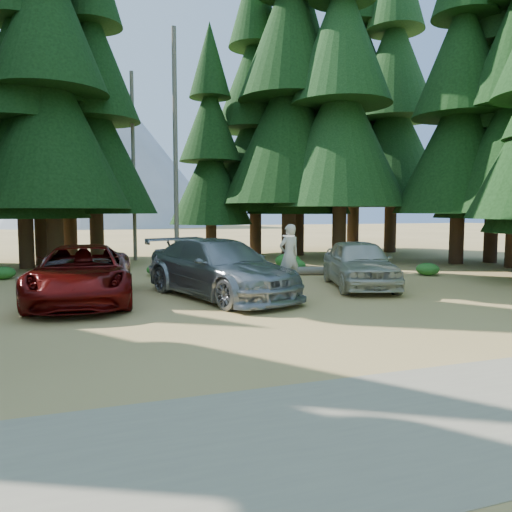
# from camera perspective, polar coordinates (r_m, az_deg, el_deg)

# --- Properties ---
(ground) EXTENTS (160.00, 160.00, 0.00)m
(ground) POSITION_cam_1_polar(r_m,az_deg,el_deg) (12.51, -0.77, -7.15)
(ground) COLOR #AF8B4A
(ground) RESTS_ON ground
(gravel_strip) EXTENTS (26.00, 3.50, 0.01)m
(gravel_strip) POSITION_cam_1_polar(r_m,az_deg,el_deg) (6.93, 17.34, -17.67)
(gravel_strip) COLOR gray
(gravel_strip) RESTS_ON ground
(forest_belt_north) EXTENTS (36.00, 7.00, 22.00)m
(forest_belt_north) POSITION_cam_1_polar(r_m,az_deg,el_deg) (27.01, -10.87, -0.60)
(forest_belt_north) COLOR black
(forest_belt_north) RESTS_ON ground
(snag_front) EXTENTS (0.24, 0.24, 12.00)m
(snag_front) POSITION_cam_1_polar(r_m,az_deg,el_deg) (26.72, -9.20, 12.26)
(snag_front) COLOR #72695B
(snag_front) RESTS_ON ground
(snag_back) EXTENTS (0.20, 0.20, 10.00)m
(snag_back) POSITION_cam_1_polar(r_m,az_deg,el_deg) (27.83, -13.83, 9.82)
(snag_back) COLOR #72695B
(snag_back) RESTS_ON ground
(mountain_peak) EXTENTS (48.00, 50.00, 28.00)m
(mountain_peak) POSITION_cam_1_polar(r_m,az_deg,el_deg) (100.35, -18.68, 10.63)
(mountain_peak) COLOR gray
(mountain_peak) RESTS_ON ground
(red_pickup) EXTENTS (3.22, 6.20, 1.67)m
(red_pickup) POSITION_cam_1_polar(r_m,az_deg,el_deg) (15.43, -19.23, -1.95)
(red_pickup) COLOR #550807
(red_pickup) RESTS_ON ground
(silver_minivan_center) EXTENTS (4.36, 6.66, 1.79)m
(silver_minivan_center) POSITION_cam_1_polar(r_m,az_deg,el_deg) (15.53, -4.16, -1.40)
(silver_minivan_center) COLOR #93969A
(silver_minivan_center) RESTS_ON ground
(silver_minivan_right) EXTENTS (3.39, 5.33, 1.69)m
(silver_minivan_right) POSITION_cam_1_polar(r_m,az_deg,el_deg) (17.82, 11.71, -0.82)
(silver_minivan_right) COLOR beige
(silver_minivan_right) RESTS_ON ground
(frisbee_player) EXTENTS (0.76, 0.57, 1.86)m
(frisbee_player) POSITION_cam_1_polar(r_m,az_deg,el_deg) (14.97, 3.81, 0.10)
(frisbee_player) COLOR beige
(frisbee_player) RESTS_ON ground
(log_left) EXTENTS (4.06, 1.80, 0.30)m
(log_left) POSITION_cam_1_polar(r_m,az_deg,el_deg) (20.59, -19.98, -2.17)
(log_left) COLOR #72695B
(log_left) RESTS_ON ground
(log_mid) EXTENTS (2.80, 1.99, 0.26)m
(log_mid) POSITION_cam_1_polar(r_m,az_deg,el_deg) (21.42, -5.06, -1.66)
(log_mid) COLOR #72695B
(log_mid) RESTS_ON ground
(log_right) EXTENTS (5.31, 1.92, 0.35)m
(log_right) POSITION_cam_1_polar(r_m,az_deg,el_deg) (21.08, 8.06, -1.69)
(log_right) COLOR #72695B
(log_right) RESTS_ON ground
(shrub_left) EXTENTS (0.91, 0.91, 0.50)m
(shrub_left) POSITION_cam_1_polar(r_m,az_deg,el_deg) (21.94, -26.92, -1.73)
(shrub_left) COLOR #23691F
(shrub_left) RESTS_ON ground
(shrub_center_left) EXTENTS (0.92, 0.92, 0.51)m
(shrub_center_left) POSITION_cam_1_polar(r_m,az_deg,el_deg) (21.05, -11.16, -1.52)
(shrub_center_left) COLOR #23691F
(shrub_center_left) RESTS_ON ground
(shrub_center_right) EXTENTS (0.88, 0.88, 0.48)m
(shrub_center_right) POSITION_cam_1_polar(r_m,az_deg,el_deg) (20.18, -8.19, -1.80)
(shrub_center_right) COLOR #23691F
(shrub_center_right) RESTS_ON ground
(shrub_right) EXTENTS (1.12, 1.12, 0.62)m
(shrub_right) POSITION_cam_1_polar(r_m,az_deg,el_deg) (21.68, 4.24, -1.11)
(shrub_right) COLOR #23691F
(shrub_right) RESTS_ON ground
(shrub_far_right) EXTENTS (1.22, 1.22, 0.67)m
(shrub_far_right) POSITION_cam_1_polar(r_m,az_deg,el_deg) (23.56, 3.66, -0.53)
(shrub_far_right) COLOR #23691F
(shrub_far_right) RESTS_ON ground
(shrub_edge_east) EXTENTS (0.95, 0.95, 0.52)m
(shrub_edge_east) POSITION_cam_1_polar(r_m,az_deg,el_deg) (21.93, 19.02, -1.43)
(shrub_edge_east) COLOR #23691F
(shrub_edge_east) RESTS_ON ground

